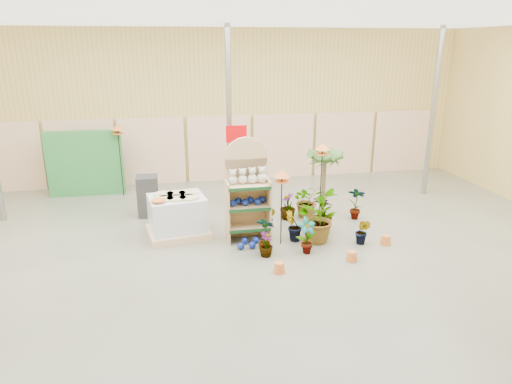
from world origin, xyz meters
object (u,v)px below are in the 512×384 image
(bird_table_front, at_px, (282,176))
(potted_plant_2, at_px, (316,217))
(display_shelf, at_px, (247,193))
(pallet_stack, at_px, (177,216))

(bird_table_front, xyz_separation_m, potted_plant_2, (0.77, 0.02, -0.96))
(display_shelf, bearing_deg, pallet_stack, 167.37)
(bird_table_front, bearing_deg, display_shelf, 141.99)
(bird_table_front, height_order, potted_plant_2, bird_table_front)
(display_shelf, xyz_separation_m, pallet_stack, (-1.48, 0.34, -0.55))
(display_shelf, relative_size, pallet_stack, 1.54)
(display_shelf, height_order, bird_table_front, display_shelf)
(display_shelf, height_order, pallet_stack, display_shelf)
(display_shelf, relative_size, bird_table_front, 1.36)
(display_shelf, relative_size, potted_plant_2, 2.04)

